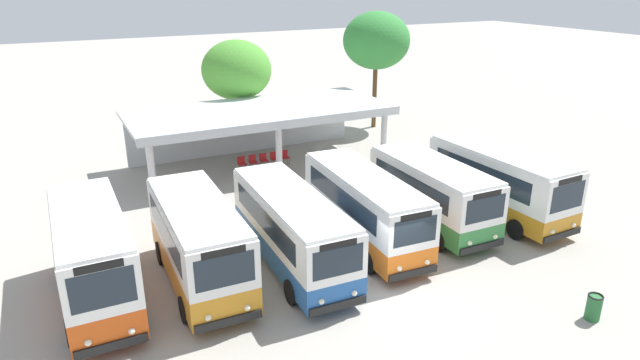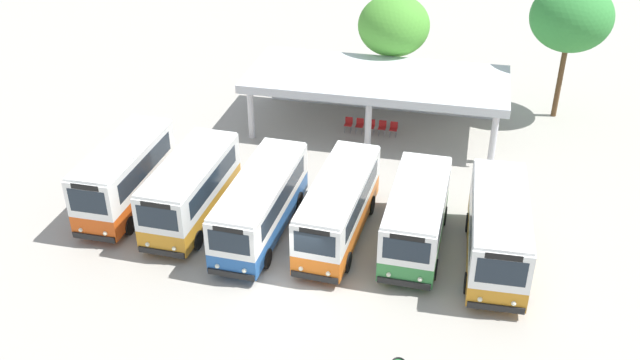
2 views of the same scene
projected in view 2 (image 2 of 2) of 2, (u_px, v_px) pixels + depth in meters
name	position (u px, v px, depth m)	size (l,w,h in m)	color
ground_plane	(290.00, 290.00, 29.00)	(180.00, 180.00, 0.00)	#A39E93
city_bus_nearest_orange	(125.00, 174.00, 33.56)	(2.32, 6.97, 3.34)	black
city_bus_second_in_row	(191.00, 188.00, 32.64)	(2.54, 7.06, 3.15)	black
city_bus_middle_cream	(261.00, 203.00, 31.74)	(2.49, 7.95, 2.95)	black
city_bus_fourth_amber	(339.00, 206.00, 31.47)	(2.57, 7.78, 3.00)	black
city_bus_fifth_blue	(416.00, 215.00, 30.83)	(2.55, 6.91, 2.97)	black
city_bus_far_end_green	(498.00, 229.00, 29.73)	(2.61, 7.42, 3.16)	black
terminal_canopy	(378.00, 82.00, 41.19)	(14.89, 6.49, 3.40)	silver
waiting_chair_end_by_column	(349.00, 123.00, 41.40)	(0.45, 0.45, 0.86)	slate
waiting_chair_second_from_end	(360.00, 124.00, 41.27)	(0.45, 0.45, 0.86)	slate
waiting_chair_middle_seat	(371.00, 125.00, 41.14)	(0.45, 0.45, 0.86)	slate
waiting_chair_fourth_seat	(382.00, 126.00, 41.01)	(0.45, 0.45, 0.86)	slate
waiting_chair_fifth_seat	(394.00, 128.00, 40.86)	(0.45, 0.45, 0.86)	slate
roadside_tree_behind_canopy	(394.00, 26.00, 43.27)	(4.43, 4.43, 6.77)	brown
roadside_tree_east_of_canopy	(571.00, 17.00, 40.35)	(4.70, 4.70, 8.24)	brown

